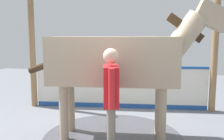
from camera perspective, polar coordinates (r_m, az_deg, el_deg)
name	(u,v)px	position (r m, az deg, el deg)	size (l,w,h in m)	color
ground_plane	(103,131)	(5.08, -2.05, -13.91)	(16.00, 16.00, 0.02)	slate
wet_patch	(113,136)	(4.83, 0.22, -14.96)	(2.60, 2.60, 0.00)	#4C4C54
barrier_wall	(120,88)	(6.48, 1.87, -4.25)	(0.64, 4.39, 1.11)	silver
roof_post_near	(215,53)	(6.56, 22.48, 3.58)	(0.16, 0.16, 2.90)	olive
roof_post_far	(32,52)	(6.86, -17.79, 3.96)	(0.16, 0.16, 2.90)	olive
horse	(120,60)	(4.46, 1.76, 2.25)	(1.12, 3.60, 2.48)	tan
handler	(111,96)	(3.74, -0.27, -5.98)	(0.66, 0.34, 1.69)	black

